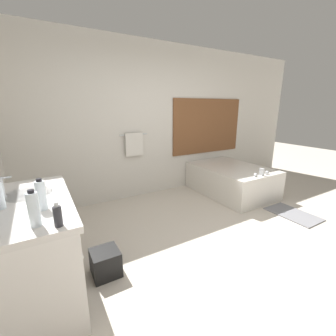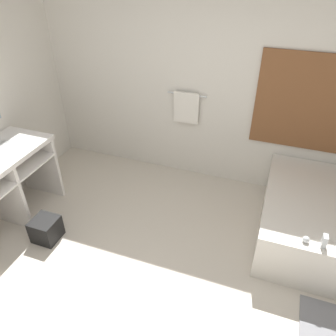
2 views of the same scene
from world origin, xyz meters
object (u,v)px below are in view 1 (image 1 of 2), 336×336
bathtub (231,178)px  soap_dispenser (58,216)px  water_bottle_3 (34,209)px  waste_bin (106,263)px  water_bottle_1 (41,195)px

bathtub → soap_dispenser: soap_dispenser is taller
bathtub → water_bottle_3: water_bottle_3 is taller
bathtub → waste_bin: bearing=-159.8°
soap_dispenser → water_bottle_3: bearing=148.4°
bathtub → water_bottle_1: bearing=-159.9°
water_bottle_3 → soap_dispenser: water_bottle_3 is taller
water_bottle_1 → soap_dispenser: (0.08, -0.32, -0.04)m
bathtub → soap_dispenser: size_ratio=9.26×
waste_bin → bathtub: bearing=20.2°
bathtub → water_bottle_1: (-3.14, -1.15, 0.71)m
soap_dispenser → bathtub: bearing=25.7°
water_bottle_3 → bathtub: bearing=23.7°
soap_dispenser → waste_bin: 1.02m
water_bottle_1 → waste_bin: size_ratio=0.91×
water_bottle_1 → water_bottle_3: bearing=-100.9°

